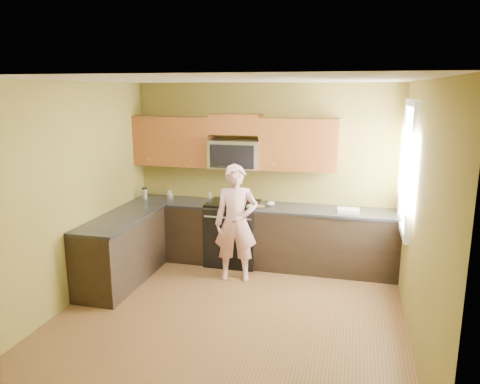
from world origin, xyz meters
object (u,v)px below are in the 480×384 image
(frying_pan, at_px, (230,206))
(travel_mug, at_px, (145,199))
(microwave, at_px, (235,168))
(butter_tub, at_px, (254,206))
(woman, at_px, (236,223))
(stove, at_px, (233,233))

(frying_pan, xyz_separation_m, travel_mug, (-1.45, 0.23, -0.03))
(microwave, relative_size, butter_tub, 6.93)
(microwave, distance_m, travel_mug, 1.53)
(woman, relative_size, frying_pan, 3.98)
(travel_mug, bearing_deg, woman, -19.21)
(stove, bearing_deg, frying_pan, -84.83)
(woman, bearing_deg, travel_mug, 150.51)
(microwave, bearing_deg, woman, -74.55)
(butter_tub, relative_size, travel_mug, 0.60)
(frying_pan, bearing_deg, microwave, 92.43)
(butter_tub, distance_m, travel_mug, 1.76)
(frying_pan, distance_m, travel_mug, 1.47)
(frying_pan, height_order, butter_tub, frying_pan)
(stove, xyz_separation_m, frying_pan, (0.02, -0.26, 0.47))
(stove, bearing_deg, microwave, 90.00)
(stove, bearing_deg, woman, -71.48)
(microwave, xyz_separation_m, travel_mug, (-1.43, -0.15, -0.53))
(microwave, height_order, travel_mug, microwave)
(stove, distance_m, butter_tub, 0.55)
(butter_tub, bearing_deg, woman, -102.85)
(frying_pan, distance_m, butter_tub, 0.38)
(frying_pan, xyz_separation_m, butter_tub, (0.30, 0.22, -0.03))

